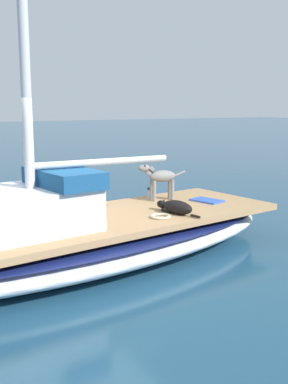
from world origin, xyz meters
The scene contains 8 objects.
ground_plane centered at (0.00, 0.00, 0.00)m, with size 120.00×120.00×0.00m, color navy.
sailboat_main centered at (0.00, 0.00, 0.34)m, with size 3.54×7.52×0.66m.
cabin_house centered at (-0.17, 1.10, 1.01)m, with size 1.71×2.40×0.84m.
dog_black centered at (-0.28, -1.44, 0.77)m, with size 0.95×0.38×0.22m.
dog_grey centered at (0.79, -1.77, 1.08)m, with size 0.29×0.94×0.70m.
deck_winch centered at (0.98, -1.70, 0.76)m, with size 0.16×0.16×0.21m.
coiled_rope centered at (-0.41, -1.07, 0.68)m, with size 0.32×0.32×0.04m, color beige.
deck_towel centered at (0.27, -2.47, 0.68)m, with size 0.56×0.36×0.03m, color blue.
Camera 1 is at (-6.60, 2.67, 2.42)m, focal length 44.37 mm.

